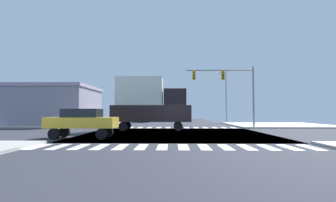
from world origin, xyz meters
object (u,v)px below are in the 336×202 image
at_px(traffic_signal_mast, 227,82).
at_px(sedan_farside_1, 82,121).
at_px(bank_building, 51,106).
at_px(street_lamp, 224,93).
at_px(box_truck_trailing_1, 149,102).
at_px(suv_middle_3, 145,114).

distance_m(traffic_signal_mast, sedan_farside_1, 16.13).
relative_size(bank_building, sedan_farside_1, 2.94).
xyz_separation_m(traffic_signal_mast, street_lamp, (2.19, 11.52, -0.19)).
distance_m(bank_building, box_truck_trailing_1, 16.45).
relative_size(street_lamp, sedan_farside_1, 1.82).
bearing_deg(suv_middle_3, traffic_signal_mast, 125.05).
relative_size(traffic_signal_mast, box_truck_trailing_1, 1.01).
relative_size(traffic_signal_mast, bank_building, 0.58).
distance_m(bank_building, suv_middle_3, 14.80).
height_order(street_lamp, suv_middle_3, street_lamp).
relative_size(sedan_farside_1, suv_middle_3, 0.93).
distance_m(street_lamp, sedan_farside_1, 26.28).
bearing_deg(sedan_farside_1, suv_middle_3, -2.32).
height_order(box_truck_trailing_1, suv_middle_3, box_truck_trailing_1).
xyz_separation_m(bank_building, sedan_farside_1, (10.17, -16.01, -1.41)).
relative_size(traffic_signal_mast, street_lamp, 0.94).
xyz_separation_m(street_lamp, box_truck_trailing_1, (-10.18, -15.09, -2.12)).
xyz_separation_m(traffic_signal_mast, suv_middle_3, (-10.55, 15.05, -3.48)).
bearing_deg(traffic_signal_mast, street_lamp, 79.23).
distance_m(traffic_signal_mast, box_truck_trailing_1, 9.05).
relative_size(street_lamp, box_truck_trailing_1, 1.08).
bearing_deg(bank_building, traffic_signal_mast, -14.04).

